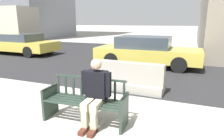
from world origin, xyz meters
The scene contains 6 objects.
street_asphalt centered at (0.00, 8.70, 0.00)m, with size 120.00×12.00×0.01m, color #28282B.
street_bench centered at (-0.16, 0.97, 0.40)m, with size 1.71×0.61×0.88m.
seated_person centered at (0.08, 0.93, 0.69)m, with size 0.59×0.74×1.31m.
jersey_barrier_centre centered at (0.13, 3.17, 0.34)m, with size 2.02×0.75×0.84m.
car_taxi_near centered at (-0.15, 6.78, 0.68)m, with size 4.69×2.02×1.34m.
car_sedan_far centered at (-8.20, 7.26, 0.64)m, with size 4.75×2.05×1.26m.
Camera 1 is at (1.71, -2.32, 2.00)m, focal length 32.00 mm.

